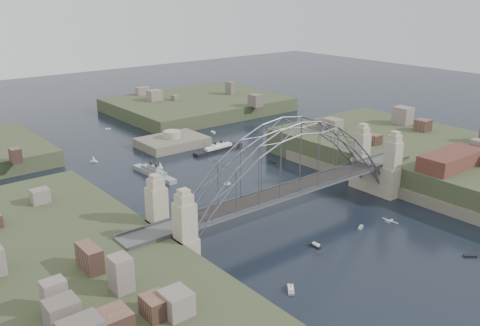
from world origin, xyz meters
name	(u,v)px	position (x,y,z in m)	size (l,w,h in m)	color
ground	(289,223)	(0.00, 0.00, 0.00)	(500.00, 500.00, 0.00)	black
bridge	(290,173)	(0.00, 0.00, 12.32)	(84.00, 13.80, 24.60)	#4B4B4D
shore_west	(39,305)	(-57.32, 0.00, 1.97)	(50.50, 90.00, 12.00)	#353E24
shore_east	(428,165)	(57.32, 0.00, 1.97)	(50.50, 90.00, 12.00)	#353E24
headland_ne	(198,109)	(50.00, 110.00, 0.75)	(70.00, 55.00, 9.50)	#353E24
fort_island	(173,147)	(12.00, 70.00, -0.34)	(22.00, 16.00, 9.40)	#5F5A4C
wharf_shed	(452,160)	(44.00, -14.00, 10.00)	(20.00, 8.00, 4.00)	#592D26
naval_cruiser_near	(154,173)	(-8.13, 47.61, 0.88)	(3.75, 19.11, 5.70)	gray
naval_cruiser_far	(35,151)	(-27.56, 91.26, 0.73)	(11.46, 10.72, 4.66)	gray
ocean_liner	(218,149)	(21.00, 55.60, 0.74)	(19.43, 3.88, 4.74)	black
aeroplane	(390,221)	(3.35, -24.57, 8.43)	(1.84, 3.47, 0.50)	#B2B6BA
small_boat_a	(184,221)	(-18.43, 16.04, 0.15)	(2.91, 1.40, 0.45)	white
small_boat_b	(227,184)	(4.05, 28.65, 0.29)	(2.01, 1.28, 1.43)	white
small_boat_c	(316,245)	(-3.67, -12.03, 0.28)	(1.05, 2.79, 1.43)	white
small_boat_d	(273,162)	(26.87, 35.04, 0.15)	(0.75, 2.24, 0.45)	white
small_boat_e	(67,189)	(-31.95, 53.34, 0.15)	(3.94, 2.37, 0.45)	white
small_boat_f	(160,165)	(-3.21, 52.48, 0.98)	(1.12, 1.83, 2.38)	white
small_boat_g	(470,256)	(17.51, -34.72, 0.15)	(2.55, 2.30, 0.45)	white
small_boat_h	(94,159)	(-16.45, 70.64, 0.89)	(2.11, 2.16, 2.38)	white
small_boat_i	(334,182)	(28.53, 11.30, 0.15)	(2.25, 2.20, 0.45)	white
small_boat_j	(291,289)	(-19.59, -20.83, 0.28)	(3.06, 3.35, 1.43)	white
small_boat_k	(108,129)	(4.63, 105.00, 0.15)	(1.98, 1.50, 0.45)	white
small_boat_l	(69,217)	(-38.54, 34.71, 0.15)	(2.34, 1.63, 0.45)	white
small_boat_m	(361,228)	(10.80, -12.26, 0.15)	(2.49, 1.74, 0.45)	white
small_boat_n	(213,132)	(33.47, 75.66, 0.15)	(1.27, 2.69, 0.45)	white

